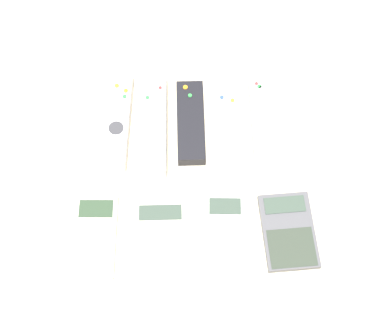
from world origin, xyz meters
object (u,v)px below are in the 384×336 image
(calculator_1, at_px, (161,237))
(calculator_2, at_px, (225,233))
(remote_4, at_px, (263,124))
(remote_0, at_px, (118,122))
(remote_3, at_px, (228,123))
(remote_2, at_px, (191,122))
(calculator_0, at_px, (94,237))
(remote_1, at_px, (153,125))
(calculator_3, at_px, (288,231))

(calculator_1, relative_size, calculator_2, 0.90)
(remote_4, distance_m, calculator_1, 0.27)
(remote_0, bearing_deg, calculator_1, -67.76)
(remote_3, bearing_deg, calculator_2, -91.55)
(remote_2, height_order, calculator_0, remote_2)
(remote_4, relative_size, calculator_2, 1.46)
(remote_2, xyz_separation_m, calculator_1, (-0.05, -0.21, -0.01))
(remote_4, bearing_deg, remote_1, 179.44)
(calculator_0, bearing_deg, calculator_2, 2.09)
(remote_3, bearing_deg, remote_1, -176.64)
(remote_3, relative_size, calculator_0, 1.40)
(calculator_1, xyz_separation_m, calculator_3, (0.21, 0.01, -0.00))
(calculator_2, bearing_deg, calculator_3, 2.65)
(remote_3, xyz_separation_m, calculator_1, (-0.12, -0.21, -0.01))
(remote_0, xyz_separation_m, remote_4, (0.25, -0.01, -0.00))
(calculator_3, bearing_deg, remote_0, 139.82)
(remote_1, height_order, calculator_1, remote_1)
(remote_3, distance_m, calculator_1, 0.24)
(remote_0, distance_m, calculator_0, 0.21)
(remote_3, xyz_separation_m, remote_4, (0.06, -0.00, -0.00))
(remote_2, height_order, calculator_1, remote_2)
(remote_4, xyz_separation_m, calculator_2, (-0.08, -0.20, -0.00))
(calculator_3, bearing_deg, calculator_1, 177.95)
(remote_0, distance_m, remote_3, 0.19)
(remote_1, relative_size, calculator_2, 1.44)
(remote_3, bearing_deg, remote_0, -179.53)
(calculator_3, bearing_deg, remote_4, 93.94)
(calculator_2, bearing_deg, remote_3, 88.31)
(remote_3, distance_m, calculator_0, 0.30)
(remote_4, xyz_separation_m, calculator_0, (-0.29, -0.20, -0.00))
(remote_3, distance_m, remote_4, 0.06)
(remote_2, height_order, calculator_3, remote_2)
(remote_0, bearing_deg, calculator_3, -33.41)
(calculator_2, xyz_separation_m, calculator_3, (0.10, 0.00, -0.00))
(remote_4, height_order, calculator_0, remote_4)
(remote_0, xyz_separation_m, calculator_1, (0.07, -0.21, -0.01))
(remote_1, bearing_deg, calculator_3, -41.92)
(calculator_2, bearing_deg, calculator_0, -177.09)
(remote_2, xyz_separation_m, remote_3, (0.06, -0.00, 0.00))
(remote_0, bearing_deg, remote_1, -4.89)
(remote_1, xyz_separation_m, remote_4, (0.19, -0.00, -0.00))
(remote_1, xyz_separation_m, calculator_0, (-0.09, -0.20, -0.01))
(remote_0, xyz_separation_m, remote_3, (0.19, -0.01, 0.00))
(remote_2, relative_size, calculator_0, 1.13)
(remote_1, height_order, remote_3, same)
(remote_0, bearing_deg, calculator_2, -46.35)
(remote_0, xyz_separation_m, calculator_0, (-0.03, -0.21, -0.01))
(remote_3, relative_size, calculator_1, 1.65)
(calculator_2, bearing_deg, remote_0, 132.85)
(calculator_3, bearing_deg, calculator_0, 176.85)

